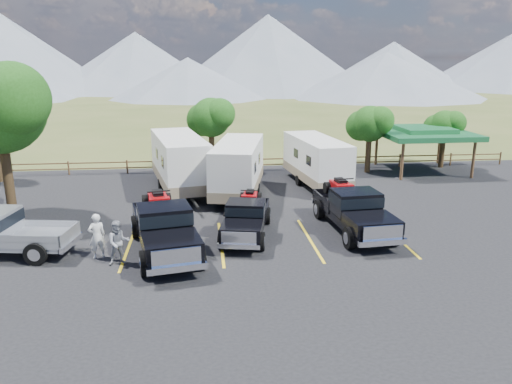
{
  "coord_description": "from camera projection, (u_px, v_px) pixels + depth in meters",
  "views": [
    {
      "loc": [
        -2.74,
        -16.73,
        7.97
      ],
      "look_at": [
        -0.14,
        6.7,
        1.6
      ],
      "focal_mm": 35.0,
      "sensor_mm": 36.0,
      "label": 1
    }
  ],
  "objects": [
    {
      "name": "person_b",
      "position": [
        119.0,
        243.0,
        19.59
      ],
      "size": [
        1.01,
        0.87,
        1.79
      ],
      "primitive_type": "imported",
      "rotation": [
        0.0,
        0.0,
        0.25
      ],
      "color": "gray",
      "rests_on": "asphalt_lot"
    },
    {
      "name": "rail_fence",
      "position": [
        267.0,
        162.0,
        36.22
      ],
      "size": [
        36.12,
        0.12,
        1.0
      ],
      "color": "brown",
      "rests_on": "ground"
    },
    {
      "name": "tree_ne_a",
      "position": [
        369.0,
        124.0,
        34.79
      ],
      "size": [
        3.11,
        2.92,
        4.76
      ],
      "color": "#322413",
      "rests_on": "ground"
    },
    {
      "name": "trailer_center",
      "position": [
        238.0,
        168.0,
        29.19
      ],
      "size": [
        3.8,
        9.18,
        3.18
      ],
      "rotation": [
        0.0,
        0.0,
        -0.2
      ],
      "color": "silver",
      "rests_on": "asphalt_lot"
    },
    {
      "name": "stall_lines",
      "position": [
        266.0,
        241.0,
        22.25
      ],
      "size": [
        12.12,
        5.5,
        0.01
      ],
      "color": "gold",
      "rests_on": "asphalt_lot"
    },
    {
      "name": "rig_center",
      "position": [
        247.0,
        216.0,
        22.86
      ],
      "size": [
        2.85,
        5.78,
        1.85
      ],
      "rotation": [
        0.0,
        0.0,
        -0.21
      ],
      "color": "black",
      "rests_on": "asphalt_lot"
    },
    {
      "name": "tree_ne_b",
      "position": [
        444.0,
        126.0,
        36.48
      ],
      "size": [
        2.77,
        2.59,
        4.27
      ],
      "color": "#322413",
      "rests_on": "ground"
    },
    {
      "name": "trailer_left",
      "position": [
        179.0,
        162.0,
        30.34
      ],
      "size": [
        3.97,
        9.7,
        3.36
      ],
      "rotation": [
        0.0,
        0.0,
        0.2
      ],
      "color": "silver",
      "rests_on": "asphalt_lot"
    },
    {
      "name": "trailer_right",
      "position": [
        316.0,
        161.0,
        31.55
      ],
      "size": [
        3.11,
        8.78,
        3.03
      ],
      "rotation": [
        0.0,
        0.0,
        0.12
      ],
      "color": "silver",
      "rests_on": "asphalt_lot"
    },
    {
      "name": "tree_north",
      "position": [
        211.0,
        118.0,
        35.45
      ],
      "size": [
        3.46,
        3.24,
        5.25
      ],
      "color": "#322413",
      "rests_on": "ground"
    },
    {
      "name": "rig_right",
      "position": [
        353.0,
        208.0,
        23.45
      ],
      "size": [
        2.73,
        6.77,
        2.21
      ],
      "rotation": [
        0.0,
        0.0,
        0.08
      ],
      "color": "black",
      "rests_on": "asphalt_lot"
    },
    {
      "name": "rig_left",
      "position": [
        164.0,
        226.0,
        20.91
      ],
      "size": [
        3.46,
        7.15,
        2.29
      ],
      "rotation": [
        0.0,
        0.0,
        0.19
      ],
      "color": "black",
      "rests_on": "asphalt_lot"
    },
    {
      "name": "ground",
      "position": [
        280.0,
        281.0,
        18.42
      ],
      "size": [
        320.0,
        320.0,
        0.0
      ],
      "primitive_type": "plane",
      "color": "#404E21",
      "rests_on": "ground"
    },
    {
      "name": "person_a",
      "position": [
        97.0,
        236.0,
        20.19
      ],
      "size": [
        0.81,
        0.7,
        1.88
      ],
      "primitive_type": "imported",
      "rotation": [
        0.0,
        0.0,
        3.58
      ],
      "color": "silver",
      "rests_on": "asphalt_lot"
    },
    {
      "name": "pavilion",
      "position": [
        424.0,
        133.0,
        35.38
      ],
      "size": [
        6.2,
        6.2,
        3.22
      ],
      "color": "brown",
      "rests_on": "ground"
    },
    {
      "name": "mountain_range",
      "position": [
        178.0,
        58.0,
        117.24
      ],
      "size": [
        209.0,
        71.0,
        20.0
      ],
      "color": "slate",
      "rests_on": "ground"
    },
    {
      "name": "asphalt_lot",
      "position": [
        269.0,
        250.0,
        21.29
      ],
      "size": [
        44.0,
        34.0,
        0.04
      ],
      "primitive_type": "cube",
      "color": "black",
      "rests_on": "ground"
    }
  ]
}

